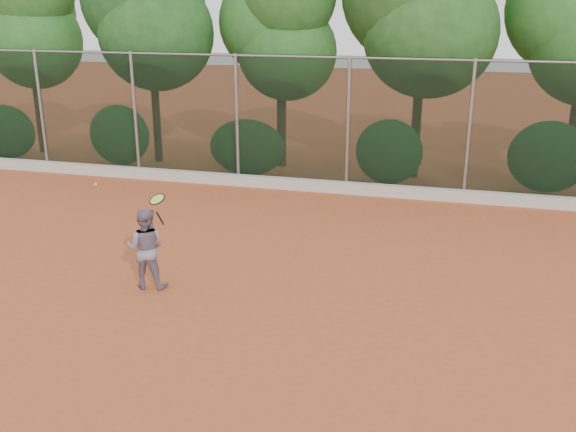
# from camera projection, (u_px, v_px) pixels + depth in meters

# --- Properties ---
(ground) EXTENTS (80.00, 80.00, 0.00)m
(ground) POSITION_uv_depth(u_px,v_px,m) (272.00, 307.00, 10.55)
(ground) COLOR #B4512A
(ground) RESTS_ON ground
(concrete_curb) EXTENTS (24.00, 0.20, 0.30)m
(concrete_curb) POSITION_uv_depth(u_px,v_px,m) (345.00, 188.00, 16.75)
(concrete_curb) COLOR beige
(concrete_curb) RESTS_ON ground
(tennis_player) EXTENTS (0.77, 0.64, 1.45)m
(tennis_player) POSITION_uv_depth(u_px,v_px,m) (146.00, 248.00, 11.07)
(tennis_player) COLOR slate
(tennis_player) RESTS_ON ground
(chainlink_fence) EXTENTS (24.09, 0.09, 3.50)m
(chainlink_fence) POSITION_uv_depth(u_px,v_px,m) (348.00, 122.00, 16.37)
(chainlink_fence) COLOR black
(chainlink_fence) RESTS_ON ground
(foliage_backdrop) EXTENTS (23.70, 3.63, 7.55)m
(foliage_backdrop) POSITION_uv_depth(u_px,v_px,m) (343.00, 16.00, 17.52)
(foliage_backdrop) COLOR #492F1C
(foliage_backdrop) RESTS_ON ground
(tennis_racket) EXTENTS (0.37, 0.36, 0.56)m
(tennis_racket) POSITION_uv_depth(u_px,v_px,m) (157.00, 201.00, 10.53)
(tennis_racket) COLOR black
(tennis_racket) RESTS_ON ground
(tennis_ball_in_flight) EXTENTS (0.06, 0.06, 0.06)m
(tennis_ball_in_flight) POSITION_uv_depth(u_px,v_px,m) (95.00, 184.00, 11.06)
(tennis_ball_in_flight) COLOR #B6D430
(tennis_ball_in_flight) RESTS_ON ground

